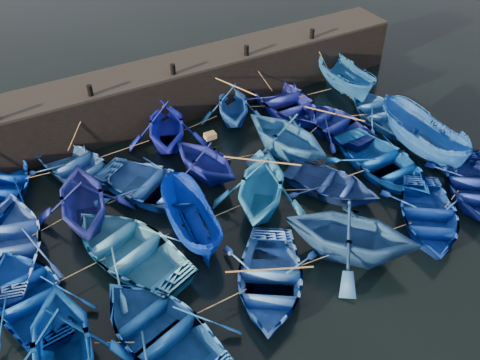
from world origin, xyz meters
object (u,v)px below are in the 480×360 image
boat_20 (61,343)px  boat_0 (4,187)px  boat_8 (154,187)px  wooden_crate (210,136)px  boat_13 (28,295)px

boat_20 → boat_0: bearing=100.1°
boat_0 → boat_20: boat_20 is taller
boat_8 → boat_20: boat_20 is taller
wooden_crate → boat_13: bearing=-159.2°
boat_8 → boat_20: 8.08m
boat_20 → wooden_crate: boat_20 is taller
boat_13 → wooden_crate: size_ratio=10.21×
boat_20 → boat_13: bearing=108.6°
boat_8 → wooden_crate: size_ratio=10.95×
boat_0 → boat_13: bearing=118.6°
boat_8 → wooden_crate: (2.76, 0.12, 1.54)m
boat_8 → wooden_crate: bearing=-30.6°
wooden_crate → boat_0: bearing=159.7°
boat_8 → wooden_crate: wooden_crate is taller
boat_13 → boat_8: bearing=-158.6°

